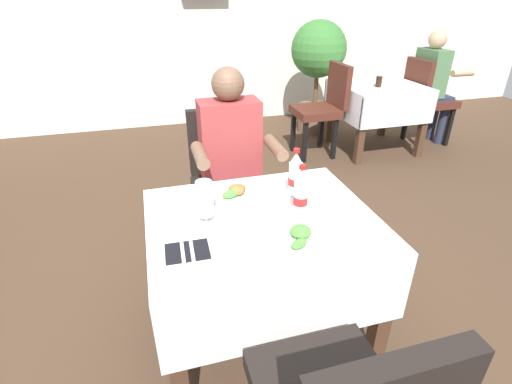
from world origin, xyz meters
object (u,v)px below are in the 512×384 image
object	(u,v)px
plate_near_camera	(295,238)
napkin_cutlery_set	(187,251)
chair_far_diner_seat	(226,177)
background_chair_left	(323,105)
cola_bottle_secondary	(295,175)
plate_far_diner	(235,193)
beer_glass_left	(205,201)
background_table_tumbler	(379,82)
seated_diner_far	(232,161)
background_dining_table	(377,101)
cola_bottle_primary	(301,194)
background_chair_right	(426,97)
background_patron	(433,82)
potted_plant_corner	(318,61)
main_dining_table	(262,250)

from	to	relation	value
plate_near_camera	napkin_cutlery_set	distance (m)	0.43
chair_far_diner_seat	background_chair_left	xyz separation A→B (m)	(1.36, 1.44, 0.00)
chair_far_diner_seat	cola_bottle_secondary	distance (m)	0.74
plate_far_diner	beer_glass_left	distance (m)	0.26
plate_far_diner	background_table_tumbler	distance (m)	2.76
napkin_cutlery_set	plate_far_diner	bearing A→B (deg)	53.86
chair_far_diner_seat	seated_diner_far	xyz separation A→B (m)	(0.02, -0.11, 0.16)
background_dining_table	background_chair_left	bearing A→B (deg)	180.00
chair_far_diner_seat	seated_diner_far	distance (m)	0.19
plate_near_camera	cola_bottle_secondary	bearing A→B (deg)	69.38
cola_bottle_primary	cola_bottle_secondary	size ratio (longest dim) A/B	1.01
beer_glass_left	cola_bottle_primary	xyz separation A→B (m)	(0.42, -0.06, 0.01)
plate_near_camera	background_table_tumbler	distance (m)	2.98
background_chair_right	background_patron	size ratio (longest dim) A/B	0.77
seated_diner_far	background_table_tumbler	distance (m)	2.38
cola_bottle_secondary	napkin_cutlery_set	distance (m)	0.67
plate_far_diner	background_patron	world-z (taller)	background_patron
plate_near_camera	potted_plant_corner	bearing A→B (deg)	64.60
background_table_tumbler	cola_bottle_primary	bearing A→B (deg)	-128.84
beer_glass_left	plate_near_camera	bearing A→B (deg)	-37.72
background_chair_left	background_patron	xyz separation A→B (m)	(1.33, -0.00, 0.16)
cola_bottle_primary	beer_glass_left	bearing A→B (deg)	171.26
main_dining_table	plate_far_diner	distance (m)	0.31
cola_bottle_secondary	background_table_tumbler	bearing A→B (deg)	49.38
main_dining_table	plate_far_diner	size ratio (longest dim) A/B	4.20
seated_diner_far	cola_bottle_primary	size ratio (longest dim) A/B	5.08
cola_bottle_primary	background_table_tumbler	xyz separation A→B (m)	(1.74, 2.17, -0.05)
background_chair_left	background_table_tumbler	xyz separation A→B (m)	(0.56, -0.11, 0.23)
background_dining_table	potted_plant_corner	bearing A→B (deg)	118.34
cola_bottle_primary	background_table_tumbler	bearing A→B (deg)	51.16
background_dining_table	background_table_tumbler	world-z (taller)	background_table_tumbler
main_dining_table	background_table_tumbler	world-z (taller)	background_table_tumbler
main_dining_table	chair_far_diner_seat	xyz separation A→B (m)	(-0.00, 0.81, -0.00)
seated_diner_far	background_table_tumbler	bearing A→B (deg)	37.26
napkin_cutlery_set	potted_plant_corner	size ratio (longest dim) A/B	0.14
background_chair_left	background_table_tumbler	distance (m)	0.61
main_dining_table	napkin_cutlery_set	world-z (taller)	napkin_cutlery_set
background_table_tumbler	potted_plant_corner	xyz separation A→B (m)	(-0.32, 0.85, 0.09)
plate_far_diner	potted_plant_corner	bearing A→B (deg)	58.91
plate_near_camera	background_chair_left	distance (m)	2.78
main_dining_table	plate_near_camera	size ratio (longest dim) A/B	3.96
cola_bottle_secondary	potted_plant_corner	world-z (taller)	potted_plant_corner
plate_far_diner	napkin_cutlery_set	xyz separation A→B (m)	(-0.28, -0.38, -0.02)
plate_near_camera	background_dining_table	distance (m)	3.13
napkin_cutlery_set	beer_glass_left	bearing A→B (deg)	61.92
plate_far_diner	background_chair_right	size ratio (longest dim) A/B	0.25
napkin_cutlery_set	background_dining_table	distance (m)	3.37
plate_near_camera	background_dining_table	xyz separation A→B (m)	(1.92, 2.46, -0.20)
chair_far_diner_seat	background_chair_right	xyz separation A→B (m)	(2.63, 1.44, 0.00)
beer_glass_left	background_dining_table	xyz separation A→B (m)	(2.24, 2.21, -0.29)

